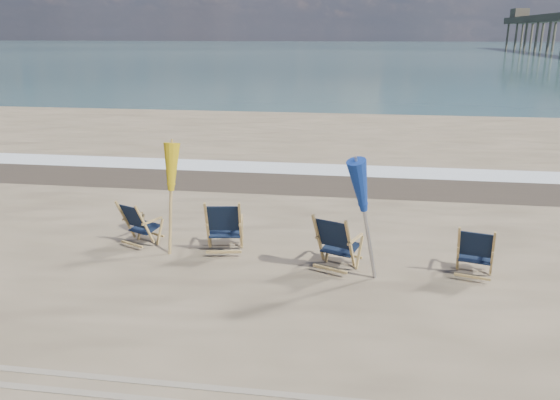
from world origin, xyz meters
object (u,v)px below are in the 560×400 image
(beach_chair_2, at_px, (350,247))
(beach_chair_3, at_px, (492,255))
(beach_chair_1, at_px, (240,227))
(umbrella_yellow, at_px, (169,173))
(beach_chair_0, at_px, (145,227))
(umbrella_blue, at_px, (369,186))

(beach_chair_2, height_order, beach_chair_3, beach_chair_2)
(beach_chair_1, distance_m, umbrella_yellow, 1.58)
(beach_chair_0, xyz_separation_m, beach_chair_1, (1.78, 0.03, 0.07))
(umbrella_blue, bearing_deg, umbrella_yellow, 166.16)
(beach_chair_0, bearing_deg, beach_chair_1, -154.68)
(beach_chair_2, distance_m, umbrella_blue, 1.16)
(umbrella_yellow, bearing_deg, umbrella_blue, -13.84)
(umbrella_blue, bearing_deg, beach_chair_2, 135.85)
(beach_chair_1, xyz_separation_m, umbrella_blue, (2.21, -0.86, 1.09))
(beach_chair_1, height_order, beach_chair_2, beach_chair_1)
(beach_chair_0, distance_m, umbrella_yellow, 1.14)
(umbrella_yellow, bearing_deg, beach_chair_2, -10.76)
(beach_chair_1, distance_m, umbrella_blue, 2.61)
(beach_chair_1, xyz_separation_m, beach_chair_2, (1.96, -0.62, -0.01))
(beach_chair_2, relative_size, umbrella_blue, 0.48)
(beach_chair_1, bearing_deg, umbrella_yellow, -8.76)
(beach_chair_0, height_order, beach_chair_1, beach_chair_1)
(beach_chair_3, relative_size, umbrella_blue, 0.44)
(beach_chair_1, bearing_deg, beach_chair_2, 153.51)
(beach_chair_0, bearing_deg, beach_chair_2, -164.53)
(beach_chair_1, xyz_separation_m, umbrella_yellow, (-1.27, -0.00, 0.95))
(umbrella_yellow, bearing_deg, beach_chair_1, 0.22)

